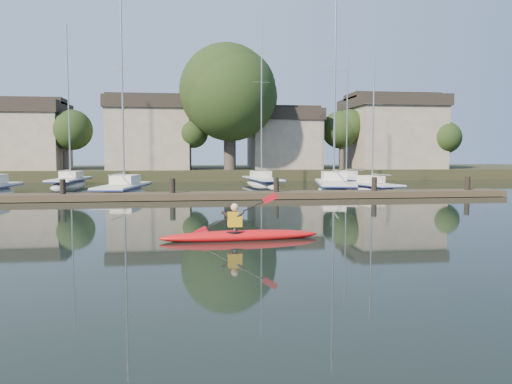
{
  "coord_description": "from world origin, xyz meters",
  "views": [
    {
      "loc": [
        -2.05,
        -14.71,
        2.62
      ],
      "look_at": [
        0.39,
        3.47,
        1.2
      ],
      "focal_mm": 35.0,
      "sensor_mm": 36.0,
      "label": 1
    }
  ],
  "objects": [
    {
      "name": "sailboat_6",
      "position": [
        4.08,
        26.98,
        -0.17
      ],
      "size": [
        2.87,
        9.41,
        14.72
      ],
      "rotation": [
        0.0,
        0.0,
        0.1
      ],
      "color": "silver",
      "rests_on": "ground"
    },
    {
      "name": "sailboat_7",
      "position": [
        11.54,
        26.97,
        -0.18
      ],
      "size": [
        3.41,
        7.63,
        11.92
      ],
      "rotation": [
        0.0,
        0.0,
        0.21
      ],
      "color": "silver",
      "rests_on": "ground"
    },
    {
      "name": "sailboat_4",
      "position": [
        10.68,
        18.54,
        -0.17
      ],
      "size": [
        3.04,
        6.45,
        10.55
      ],
      "rotation": [
        0.0,
        0.0,
        0.2
      ],
      "color": "silver",
      "rests_on": "ground"
    },
    {
      "name": "shore",
      "position": [
        1.61,
        40.29,
        3.23
      ],
      "size": [
        90.0,
        25.25,
        12.75
      ],
      "color": "#222D16",
      "rests_on": "ground"
    },
    {
      "name": "kayak",
      "position": [
        -0.56,
        0.24,
        0.19
      ],
      "size": [
        4.9,
        0.93,
        1.56
      ],
      "rotation": [
        0.0,
        0.0,
        0.06
      ],
      "color": "red",
      "rests_on": "ground"
    },
    {
      "name": "sailboat_1",
      "position": [
        -6.27,
        18.23,
        -0.19
      ],
      "size": [
        3.43,
        8.77,
        13.97
      ],
      "rotation": [
        0.0,
        0.0,
        -0.16
      ],
      "color": "silver",
      "rests_on": "ground"
    },
    {
      "name": "sailboat_5",
      "position": [
        -11.76,
        27.77,
        -0.18
      ],
      "size": [
        2.51,
        8.73,
        14.29
      ],
      "rotation": [
        0.0,
        0.0,
        -0.06
      ],
      "color": "silver",
      "rests_on": "ground"
    },
    {
      "name": "sailboat_3",
      "position": [
        7.92,
        18.77,
        -0.21
      ],
      "size": [
        4.04,
        9.2,
        14.38
      ],
      "rotation": [
        0.0,
        0.0,
        -0.2
      ],
      "color": "silver",
      "rests_on": "ground"
    },
    {
      "name": "dock",
      "position": [
        0.0,
        14.0,
        0.2
      ],
      "size": [
        34.0,
        2.0,
        1.8
      ],
      "color": "#443827",
      "rests_on": "ground"
    },
    {
      "name": "ground",
      "position": [
        0.0,
        0.0,
        0.0
      ],
      "size": [
        160.0,
        160.0,
        0.0
      ],
      "primitive_type": "plane",
      "color": "black",
      "rests_on": "ground"
    }
  ]
}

